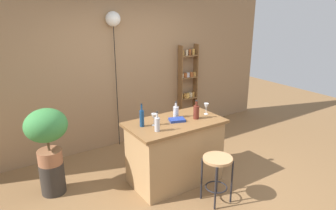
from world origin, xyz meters
The scene contains 15 objects.
ground centered at (0.00, 0.00, 0.00)m, with size 12.00×12.00×0.00m, color brown.
back_wall centered at (0.00, 1.95, 1.40)m, with size 6.40×0.10×2.80m, color #997551.
kitchen_counter centered at (0.00, 0.30, 0.46)m, with size 1.33×0.75×0.91m.
bar_stool centered at (0.16, -0.41, 0.47)m, with size 0.37×0.37×0.62m.
spice_shelf centered at (1.35, 1.81, 0.87)m, with size 0.39×0.14×1.70m.
plant_stool centered at (-1.54, 0.95, 0.22)m, with size 0.32×0.32×0.44m, color #2D2823.
potted_plant centered at (-1.54, 0.95, 0.91)m, with size 0.54×0.49×0.76m.
bottle_soda_blue centered at (-0.46, 0.39, 1.03)m, with size 0.06×0.06×0.32m.
bottle_sauce_amber centered at (-0.38, 0.14, 1.01)m, with size 0.07×0.07×0.26m.
bottle_spirits_clear centered at (0.10, 0.43, 1.00)m, with size 0.08×0.08×0.23m.
bottle_olive_oil centered at (0.31, 0.23, 1.01)m, with size 0.08×0.08×0.27m.
wine_glass_left centered at (0.55, 0.30, 1.03)m, with size 0.07×0.07×0.16m.
wine_glass_center centered at (-0.31, 0.34, 1.03)m, with size 0.07×0.07×0.16m.
cookbook centered at (0.03, 0.30, 0.93)m, with size 0.21×0.15×0.04m, color navy.
pendant_globe_light centered at (-0.16, 1.84, 2.18)m, with size 0.24×0.24×2.33m.
Camera 1 is at (-2.28, -2.99, 2.46)m, focal length 33.58 mm.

